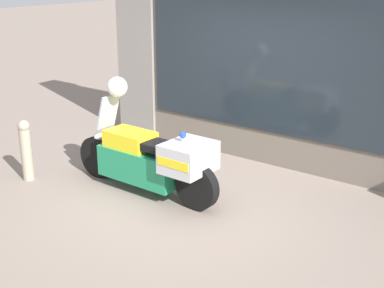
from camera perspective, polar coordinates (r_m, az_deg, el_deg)
name	(u,v)px	position (r m, az deg, el deg)	size (l,w,h in m)	color
ground_plane	(196,200)	(7.30, 0.44, -6.03)	(60.00, 60.00, 0.00)	gray
shop_building	(252,42)	(8.59, 6.41, 10.72)	(6.21, 0.55, 3.73)	#6B6056
window_display	(290,137)	(8.59, 10.39, 0.72)	(4.93, 0.30, 1.81)	slate
paramedic_motorcycle	(152,160)	(7.31, -4.26, -1.66)	(2.48, 0.66, 1.30)	black
white_helmet	(117,87)	(7.45, -7.96, 6.06)	(0.28, 0.28, 0.28)	white
street_bollard	(26,149)	(8.17, -17.28, -0.52)	(0.18, 0.18, 0.92)	gray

